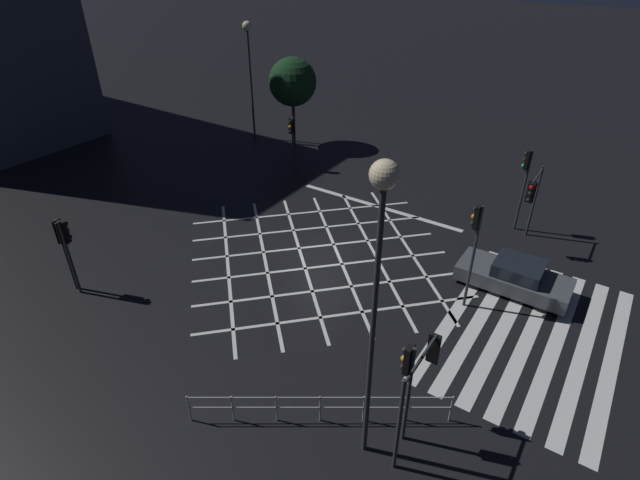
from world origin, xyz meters
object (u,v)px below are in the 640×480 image
traffic_light_nw_main (67,242)px  street_tree_near (293,82)px  traffic_light_median_south (475,236)px  traffic_light_nw_cross (63,241)px  traffic_light_ne_main (292,133)px  traffic_light_se_cross (525,174)px  traffic_light_se_main (533,194)px  street_lamp_west (249,50)px  traffic_light_sw_cross (408,375)px  traffic_light_sw_main (421,375)px  street_lamp_east (379,249)px  waiting_car (514,277)px

traffic_light_nw_main → street_tree_near: bearing=7.7°
traffic_light_median_south → traffic_light_nw_cross: traffic_light_median_south is taller
traffic_light_ne_main → traffic_light_se_cross: 13.39m
traffic_light_se_main → street_lamp_west: bearing=-101.6°
traffic_light_nw_cross → traffic_light_se_cross: bearing=47.6°
street_lamp_west → street_tree_near: size_ratio=1.34×
traffic_light_median_south → traffic_light_nw_main: bearing=30.3°
traffic_light_sw_cross → traffic_light_se_cross: size_ratio=0.87×
traffic_light_se_main → street_tree_near: size_ratio=0.62×
street_lamp_west → traffic_light_nw_cross: bearing=-163.5°
traffic_light_sw_cross → traffic_light_nw_main: size_ratio=1.07×
traffic_light_nw_main → street_tree_near: street_tree_near is taller
traffic_light_sw_main → street_lamp_east: (-1.18, 0.96, 4.31)m
street_lamp_east → traffic_light_ne_main: bearing=42.0°
traffic_light_median_south → waiting_car: bearing=-123.2°
traffic_light_median_south → traffic_light_sw_cross: size_ratio=1.24×
street_lamp_east → traffic_light_nw_main: bearing=89.9°
traffic_light_sw_main → street_lamp_west: bearing=50.1°
traffic_light_se_cross → street_tree_near: 16.13m
traffic_light_nw_cross → waiting_car: 17.96m
traffic_light_nw_main → traffic_light_se_cross: (14.83, -13.30, 0.55)m
traffic_light_nw_main → traffic_light_sw_main: traffic_light_sw_main is taller
street_lamp_east → traffic_light_sw_main: bearing=-39.1°
traffic_light_ne_main → waiting_car: size_ratio=0.72×
waiting_car → street_lamp_west: bearing=-21.0°
traffic_light_nw_main → traffic_light_nw_cross: 0.28m
traffic_light_ne_main → waiting_car: bearing=71.7°
traffic_light_sw_cross → traffic_light_sw_main: traffic_light_sw_cross is taller
waiting_car → traffic_light_sw_cross: bearing=85.1°
traffic_light_ne_main → street_lamp_east: size_ratio=0.36×
traffic_light_ne_main → street_lamp_west: size_ratio=0.42×
traffic_light_sw_main → street_lamp_east: size_ratio=0.39×
traffic_light_sw_cross → traffic_light_ne_main: bearing=-44.7°
traffic_light_sw_cross → traffic_light_nw_cross: bearing=3.7°
traffic_light_nw_main → street_lamp_west: bearing=17.3°
traffic_light_se_main → traffic_light_nw_main: 19.50m
traffic_light_ne_main → waiting_car: 15.59m
traffic_light_nw_cross → traffic_light_se_cross: (14.85, -13.58, 0.61)m
traffic_light_sw_cross → traffic_light_se_main: bearing=-90.7°
traffic_light_ne_main → traffic_light_sw_cross: size_ratio=0.90×
traffic_light_sw_cross → traffic_light_nw_cross: traffic_light_sw_cross is taller
traffic_light_se_cross → waiting_car: traffic_light_se_cross is taller
traffic_light_ne_main → traffic_light_sw_cross: bearing=45.3°
traffic_light_se_cross → traffic_light_nw_cross: bearing=47.6°
traffic_light_se_main → traffic_light_nw_main: size_ratio=1.08×
traffic_light_median_south → traffic_light_nw_cross: 15.64m
traffic_light_nw_cross → street_lamp_east: street_lamp_east is taller
traffic_light_se_main → traffic_light_sw_cross: bearing=-0.7°
traffic_light_nw_cross → waiting_car: bearing=33.5°
traffic_light_sw_cross → traffic_light_nw_main: (-0.90, 13.87, -0.17)m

